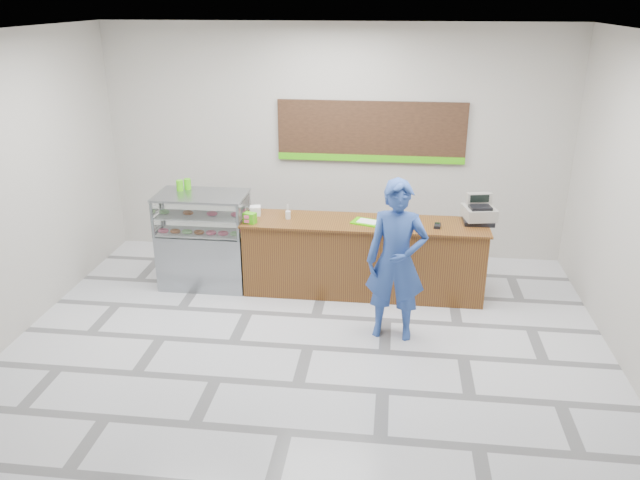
# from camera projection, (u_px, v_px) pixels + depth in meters

# --- Properties ---
(floor) EXTENTS (7.00, 7.00, 0.00)m
(floor) POSITION_uv_depth(u_px,v_px,m) (308.00, 347.00, 7.29)
(floor) COLOR silver
(floor) RESTS_ON ground
(back_wall) EXTENTS (7.00, 0.00, 7.00)m
(back_wall) POSITION_uv_depth(u_px,v_px,m) (334.00, 143.00, 9.42)
(back_wall) COLOR #B9B4AA
(back_wall) RESTS_ON floor
(ceiling) EXTENTS (7.00, 7.00, 0.00)m
(ceiling) POSITION_uv_depth(u_px,v_px,m) (305.00, 33.00, 6.01)
(ceiling) COLOR silver
(ceiling) RESTS_ON back_wall
(sales_counter) EXTENTS (3.26, 0.76, 1.03)m
(sales_counter) POSITION_uv_depth(u_px,v_px,m) (363.00, 257.00, 8.47)
(sales_counter) COLOR brown
(sales_counter) RESTS_ON floor
(display_case) EXTENTS (1.22, 0.72, 1.33)m
(display_case) POSITION_uv_depth(u_px,v_px,m) (204.00, 239.00, 8.66)
(display_case) COLOR gray
(display_case) RESTS_ON floor
(menu_board) EXTENTS (2.80, 0.06, 0.90)m
(menu_board) POSITION_uv_depth(u_px,v_px,m) (371.00, 133.00, 9.25)
(menu_board) COLOR black
(menu_board) RESTS_ON back_wall
(cash_register) EXTENTS (0.46, 0.47, 0.37)m
(cash_register) POSITION_uv_depth(u_px,v_px,m) (479.00, 212.00, 8.22)
(cash_register) COLOR black
(cash_register) RESTS_ON sales_counter
(card_terminal) EXTENTS (0.10, 0.17, 0.04)m
(card_terminal) POSITION_uv_depth(u_px,v_px,m) (437.00, 226.00, 8.08)
(card_terminal) COLOR black
(card_terminal) RESTS_ON sales_counter
(serving_tray) EXTENTS (0.42, 0.36, 0.02)m
(serving_tray) POSITION_uv_depth(u_px,v_px,m) (366.00, 222.00, 8.25)
(serving_tray) COLOR #44CE00
(serving_tray) RESTS_ON sales_counter
(napkin_box) EXTENTS (0.16, 0.16, 0.12)m
(napkin_box) POSITION_uv_depth(u_px,v_px,m) (255.00, 211.00, 8.52)
(napkin_box) COLOR white
(napkin_box) RESTS_ON sales_counter
(straw_cup) EXTENTS (0.07, 0.07, 0.11)m
(straw_cup) POSITION_uv_depth(u_px,v_px,m) (288.00, 215.00, 8.38)
(straw_cup) COLOR silver
(straw_cup) RESTS_ON sales_counter
(promo_box) EXTENTS (0.18, 0.15, 0.14)m
(promo_box) POSITION_uv_depth(u_px,v_px,m) (250.00, 218.00, 8.21)
(promo_box) COLOR #46C00F
(promo_box) RESTS_ON sales_counter
(donut_decal) EXTENTS (0.14, 0.14, 0.00)m
(donut_decal) POSITION_uv_depth(u_px,v_px,m) (407.00, 229.00, 8.02)
(donut_decal) COLOR #FF5F85
(donut_decal) RESTS_ON sales_counter
(green_cup_left) EXTENTS (0.09, 0.09, 0.15)m
(green_cup_left) POSITION_uv_depth(u_px,v_px,m) (180.00, 186.00, 8.55)
(green_cup_left) COLOR #46C00F
(green_cup_left) RESTS_ON display_case
(green_cup_right) EXTENTS (0.09, 0.09, 0.15)m
(green_cup_right) POSITION_uv_depth(u_px,v_px,m) (188.00, 184.00, 8.62)
(green_cup_right) COLOR #46C00F
(green_cup_right) RESTS_ON display_case
(customer) EXTENTS (0.74, 0.52, 1.94)m
(customer) POSITION_uv_depth(u_px,v_px,m) (396.00, 261.00, 7.22)
(customer) COLOR #294896
(customer) RESTS_ON floor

